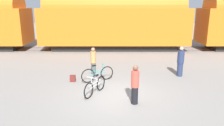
{
  "coord_description": "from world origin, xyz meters",
  "views": [
    {
      "loc": [
        -0.2,
        -8.96,
        3.9
      ],
      "look_at": [
        -0.19,
        1.49,
        1.1
      ],
      "focal_mm": 35.0,
      "sensor_mm": 36.0,
      "label": 1
    }
  ],
  "objects_px": {
    "freight_train": "(114,20)",
    "person_in_red": "(135,85)",
    "bicycle_teal": "(97,74)",
    "person_in_tan": "(93,61)",
    "person_in_navy": "(180,62)",
    "backpack": "(72,79)",
    "bicycle_silver": "(95,86)"
  },
  "relations": [
    {
      "from": "freight_train",
      "to": "person_in_red",
      "type": "xyz_separation_m",
      "value": [
        0.71,
        -11.22,
        -1.8
      ]
    },
    {
      "from": "bicycle_teal",
      "to": "person_in_tan",
      "type": "xyz_separation_m",
      "value": [
        -0.31,
        1.11,
        0.41
      ]
    },
    {
      "from": "person_in_navy",
      "to": "person_in_red",
      "type": "height_order",
      "value": "person_in_navy"
    },
    {
      "from": "person_in_tan",
      "to": "backpack",
      "type": "distance_m",
      "value": 1.68
    },
    {
      "from": "freight_train",
      "to": "person_in_navy",
      "type": "height_order",
      "value": "freight_train"
    },
    {
      "from": "backpack",
      "to": "freight_train",
      "type": "bearing_deg",
      "value": 75.3
    },
    {
      "from": "freight_train",
      "to": "person_in_navy",
      "type": "distance_m",
      "value": 8.66
    },
    {
      "from": "freight_train",
      "to": "bicycle_silver",
      "type": "relative_size",
      "value": 25.7
    },
    {
      "from": "freight_train",
      "to": "person_in_red",
      "type": "relative_size",
      "value": 25.15
    },
    {
      "from": "freight_train",
      "to": "bicycle_silver",
      "type": "height_order",
      "value": "freight_train"
    },
    {
      "from": "person_in_navy",
      "to": "backpack",
      "type": "height_order",
      "value": "person_in_navy"
    },
    {
      "from": "bicycle_silver",
      "to": "person_in_tan",
      "type": "height_order",
      "value": "person_in_tan"
    },
    {
      "from": "person_in_navy",
      "to": "person_in_red",
      "type": "relative_size",
      "value": 1.03
    },
    {
      "from": "freight_train",
      "to": "bicycle_teal",
      "type": "bearing_deg",
      "value": -96.43
    },
    {
      "from": "person_in_tan",
      "to": "backpack",
      "type": "relative_size",
      "value": 4.65
    },
    {
      "from": "freight_train",
      "to": "backpack",
      "type": "height_order",
      "value": "freight_train"
    },
    {
      "from": "bicycle_silver",
      "to": "person_in_red",
      "type": "bearing_deg",
      "value": -30.28
    },
    {
      "from": "bicycle_silver",
      "to": "backpack",
      "type": "bearing_deg",
      "value": 128.19
    },
    {
      "from": "person_in_red",
      "to": "backpack",
      "type": "distance_m",
      "value": 4.01
    },
    {
      "from": "freight_train",
      "to": "person_in_tan",
      "type": "bearing_deg",
      "value": -99.72
    },
    {
      "from": "freight_train",
      "to": "person_in_red",
      "type": "height_order",
      "value": "freight_train"
    },
    {
      "from": "bicycle_teal",
      "to": "person_in_red",
      "type": "distance_m",
      "value": 3.21
    },
    {
      "from": "bicycle_silver",
      "to": "bicycle_teal",
      "type": "distance_m",
      "value": 1.73
    },
    {
      "from": "person_in_navy",
      "to": "person_in_red",
      "type": "bearing_deg",
      "value": 116.18
    },
    {
      "from": "bicycle_teal",
      "to": "person_in_red",
      "type": "relative_size",
      "value": 1.0
    },
    {
      "from": "bicycle_silver",
      "to": "person_in_navy",
      "type": "distance_m",
      "value": 5.27
    },
    {
      "from": "bicycle_silver",
      "to": "person_in_tan",
      "type": "xyz_separation_m",
      "value": [
        -0.3,
        2.84,
        0.43
      ]
    },
    {
      "from": "bicycle_teal",
      "to": "bicycle_silver",
      "type": "bearing_deg",
      "value": -90.23
    },
    {
      "from": "person_in_tan",
      "to": "freight_train",
      "type": "bearing_deg",
      "value": -99.41
    },
    {
      "from": "person_in_red",
      "to": "backpack",
      "type": "relative_size",
      "value": 4.79
    },
    {
      "from": "freight_train",
      "to": "backpack",
      "type": "distance_m",
      "value": 9.23
    },
    {
      "from": "person_in_navy",
      "to": "person_in_red",
      "type": "xyz_separation_m",
      "value": [
        -2.89,
        -3.56,
        -0.01
      ]
    }
  ]
}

